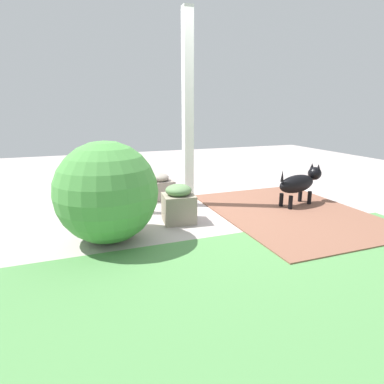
# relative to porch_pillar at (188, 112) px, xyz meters

# --- Properties ---
(ground_plane) EXTENTS (12.00, 12.00, 0.00)m
(ground_plane) POSITION_rel_porch_pillar_xyz_m (-0.17, 0.19, -1.27)
(ground_plane) COLOR #B1A4A1
(brick_path) EXTENTS (1.80, 2.40, 0.02)m
(brick_path) POSITION_rel_porch_pillar_xyz_m (-1.12, 0.81, -1.26)
(brick_path) COLOR brown
(brick_path) RESTS_ON ground
(lawn_patch) EXTENTS (5.20, 2.80, 0.01)m
(lawn_patch) POSITION_rel_porch_pillar_xyz_m (0.43, 2.59, -1.26)
(lawn_patch) COLOR #50894A
(lawn_patch) RESTS_ON ground
(porch_pillar) EXTENTS (0.13, 0.13, 2.54)m
(porch_pillar) POSITION_rel_porch_pillar_xyz_m (0.00, 0.00, 0.00)
(porch_pillar) COLOR white
(porch_pillar) RESTS_ON ground
(stone_planter_nearest) EXTENTS (0.40, 0.34, 0.39)m
(stone_planter_nearest) POSITION_rel_porch_pillar_xyz_m (0.29, -0.43, -1.09)
(stone_planter_nearest) COLOR gray
(stone_planter_nearest) RESTS_ON ground
(stone_planter_mid) EXTENTS (0.40, 0.38, 0.46)m
(stone_planter_mid) POSITION_rel_porch_pillar_xyz_m (0.34, 0.61, -1.05)
(stone_planter_mid) COLOR gray
(stone_planter_mid) RESTS_ON ground
(round_shrub) EXTENTS (1.02, 1.02, 1.02)m
(round_shrub) POSITION_rel_porch_pillar_xyz_m (1.18, 0.90, -0.76)
(round_shrub) COLOR #4C9544
(round_shrub) RESTS_ON ground
(terracotta_pot_spiky) EXTENTS (0.30, 0.30, 0.49)m
(terracotta_pot_spiky) POSITION_rel_porch_pillar_xyz_m (1.04, -0.41, -1.03)
(terracotta_pot_spiky) COLOR #AA6838
(terracotta_pot_spiky) RESTS_ON ground
(terracotta_pot_tall) EXTENTS (0.23, 0.23, 0.74)m
(terracotta_pot_tall) POSITION_rel_porch_pillar_xyz_m (0.79, 0.06, -1.00)
(terracotta_pot_tall) COLOR #A05B32
(terracotta_pot_tall) RESTS_ON ground
(dog) EXTENTS (0.82, 0.38, 0.56)m
(dog) POSITION_rel_porch_pillar_xyz_m (-1.43, 0.57, -0.94)
(dog) COLOR black
(dog) RESTS_ON ground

